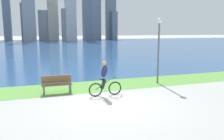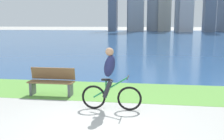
# 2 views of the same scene
# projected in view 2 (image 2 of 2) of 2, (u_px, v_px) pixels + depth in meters

# --- Properties ---
(ground_plane) EXTENTS (300.00, 300.00, 0.00)m
(ground_plane) POSITION_uv_depth(u_px,v_px,m) (91.00, 129.00, 6.26)
(ground_plane) COLOR #9E9E99
(grass_strip_bayside) EXTENTS (120.00, 2.75, 0.01)m
(grass_strip_bayside) POSITION_uv_depth(u_px,v_px,m) (114.00, 91.00, 9.68)
(grass_strip_bayside) COLOR #59933D
(grass_strip_bayside) RESTS_ON ground
(bay_water_surface) EXTENTS (300.00, 75.84, 0.00)m
(bay_water_surface) POSITION_uv_depth(u_px,v_px,m) (147.00, 36.00, 47.97)
(bay_water_surface) COLOR navy
(bay_water_surface) RESTS_ON ground
(cyclist_lead) EXTENTS (1.66, 0.52, 1.71)m
(cyclist_lead) POSITION_uv_depth(u_px,v_px,m) (110.00, 80.00, 7.49)
(cyclist_lead) COLOR black
(cyclist_lead) RESTS_ON ground
(bench_near_path) EXTENTS (1.50, 0.47, 0.90)m
(bench_near_path) POSITION_uv_depth(u_px,v_px,m) (52.00, 82.00, 9.12)
(bench_near_path) COLOR brown
(bench_near_path) RESTS_ON ground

